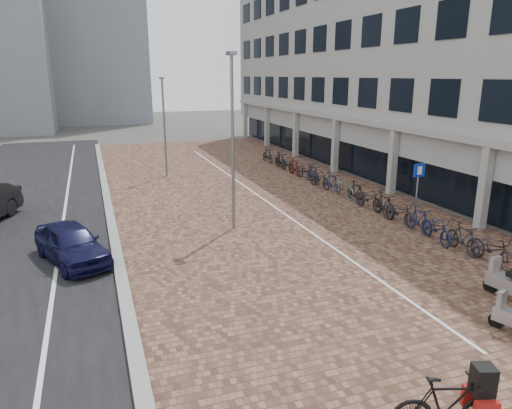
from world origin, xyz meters
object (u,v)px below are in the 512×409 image
object	(u,v)px
hero_bike	(447,406)
scooter_back	(512,282)
car_navy	(71,243)
parking_sign	(418,184)

from	to	relation	value
hero_bike	scooter_back	world-z (taller)	hero_bike
scooter_back	car_navy	bearing A→B (deg)	139.74
car_navy	scooter_back	distance (m)	13.28
scooter_back	parking_sign	size ratio (longest dim) A/B	0.64
scooter_back	parking_sign	bearing A→B (deg)	65.43
hero_bike	parking_sign	size ratio (longest dim) A/B	0.77
parking_sign	scooter_back	bearing A→B (deg)	-107.54
scooter_back	hero_bike	bearing A→B (deg)	-155.06
car_navy	parking_sign	world-z (taller)	parking_sign
car_navy	parking_sign	distance (m)	13.21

